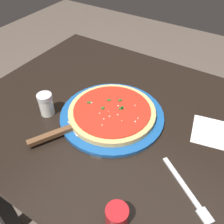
% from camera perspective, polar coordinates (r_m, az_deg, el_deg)
% --- Properties ---
extents(ground_plane, '(5.00, 5.00, 0.00)m').
position_cam_1_polar(ground_plane, '(1.40, 2.50, -24.19)').
color(ground_plane, brown).
extents(restaurant_table, '(1.04, 0.77, 0.75)m').
position_cam_1_polar(restaurant_table, '(0.88, 3.67, -8.23)').
color(restaurant_table, black).
rests_on(restaurant_table, ground_plane).
extents(serving_plate, '(0.32, 0.32, 0.01)m').
position_cam_1_polar(serving_plate, '(0.77, -0.00, -0.78)').
color(serving_plate, '#195199').
rests_on(serving_plate, restaurant_table).
extents(pizza, '(0.27, 0.27, 0.02)m').
position_cam_1_polar(pizza, '(0.76, 0.00, 0.06)').
color(pizza, '#DBB26B').
rests_on(pizza, serving_plate).
extents(pizza_server, '(0.14, 0.21, 0.01)m').
position_cam_1_polar(pizza_server, '(0.72, -11.07, -4.33)').
color(pizza_server, silver).
rests_on(pizza_server, serving_plate).
extents(cup_small_sauce, '(0.05, 0.05, 0.04)m').
position_cam_1_polar(cup_small_sauce, '(0.56, 1.15, -22.78)').
color(cup_small_sauce, '#B2191E').
rests_on(cup_small_sauce, restaurant_table).
extents(napkin_folded_right, '(0.16, 0.15, 0.00)m').
position_cam_1_polar(napkin_folded_right, '(0.79, 23.11, -4.60)').
color(napkin_folded_right, white).
rests_on(napkin_folded_right, restaurant_table).
extents(fork, '(0.16, 0.12, 0.00)m').
position_cam_1_polar(fork, '(0.64, 17.15, -17.20)').
color(fork, silver).
rests_on(fork, restaurant_table).
extents(parmesan_shaker, '(0.05, 0.05, 0.07)m').
position_cam_1_polar(parmesan_shaker, '(0.79, -14.98, 1.76)').
color(parmesan_shaker, silver).
rests_on(parmesan_shaker, restaurant_table).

